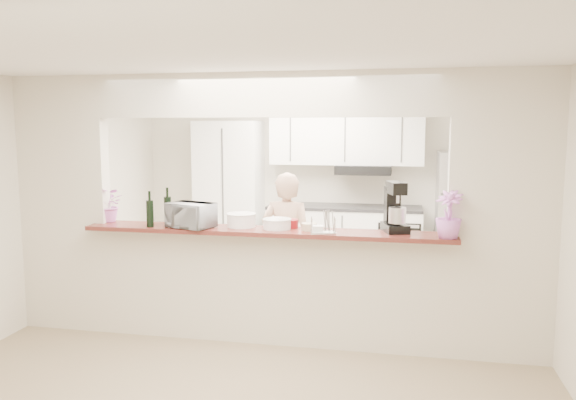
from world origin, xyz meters
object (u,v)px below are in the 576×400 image
(toaster_oven, at_px, (191,215))
(person, at_px, (287,245))
(refrigerator, at_px, (466,216))
(stand_mixer, at_px, (395,209))

(toaster_oven, bearing_deg, person, 69.05)
(toaster_oven, distance_m, person, 1.24)
(refrigerator, xyz_separation_m, person, (-2.02, -1.85, -0.08))
(refrigerator, height_order, stand_mixer, refrigerator)
(person, bearing_deg, refrigerator, -134.28)
(refrigerator, distance_m, person, 2.74)
(stand_mixer, xyz_separation_m, person, (-1.13, 0.74, -0.52))
(refrigerator, relative_size, stand_mixer, 3.80)
(toaster_oven, bearing_deg, stand_mixer, 23.00)
(refrigerator, relative_size, person, 1.11)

